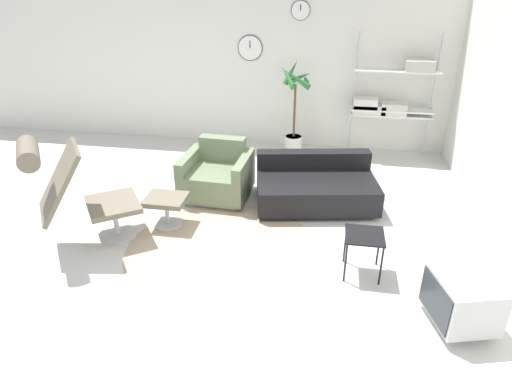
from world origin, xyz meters
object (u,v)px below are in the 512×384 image
(couch_low, at_px, (315,187))
(potted_plant, at_px, (294,115))
(side_table, at_px, (364,240))
(crt_television, at_px, (462,300))
(armchair_red, at_px, (218,176))
(ottoman, at_px, (166,204))
(lounge_chair, at_px, (69,183))
(shelf_unit, at_px, (389,98))

(couch_low, relative_size, potted_plant, 1.09)
(side_table, relative_size, crt_television, 0.68)
(armchair_red, relative_size, side_table, 2.00)
(ottoman, distance_m, side_table, 2.35)
(side_table, height_order, crt_television, crt_television)
(side_table, bearing_deg, lounge_chair, 179.42)
(armchair_red, xyz_separation_m, shelf_unit, (2.31, 1.86, 0.68))
(armchair_red, distance_m, crt_television, 3.37)
(armchair_red, bearing_deg, crt_television, 144.95)
(shelf_unit, bearing_deg, couch_low, -118.15)
(lounge_chair, bearing_deg, side_table, 54.39)
(crt_television, bearing_deg, potted_plant, 9.93)
(lounge_chair, height_order, ottoman, lounge_chair)
(potted_plant, bearing_deg, armchair_red, -117.20)
(lounge_chair, height_order, potted_plant, potted_plant)
(ottoman, relative_size, crt_television, 0.72)
(armchair_red, bearing_deg, lounge_chair, 52.29)
(crt_television, bearing_deg, ottoman, 52.73)
(couch_low, relative_size, shelf_unit, 0.86)
(lounge_chair, xyz_separation_m, armchair_red, (1.24, 1.43, -0.48))
(lounge_chair, height_order, side_table, lounge_chair)
(lounge_chair, distance_m, armchair_red, 1.95)
(couch_low, distance_m, potted_plant, 1.81)
(armchair_red, relative_size, couch_low, 0.55)
(armchair_red, bearing_deg, ottoman, 67.11)
(armchair_red, distance_m, shelf_unit, 3.05)
(crt_television, bearing_deg, lounge_chair, 65.06)
(side_table, bearing_deg, potted_plant, 107.33)
(lounge_chair, relative_size, potted_plant, 0.83)
(lounge_chair, xyz_separation_m, couch_low, (2.55, 1.42, -0.53))
(lounge_chair, bearing_deg, shelf_unit, 97.78)
(side_table, bearing_deg, ottoman, 165.00)
(lounge_chair, distance_m, potted_plant, 3.76)
(potted_plant, bearing_deg, couch_low, -75.44)
(crt_television, distance_m, potted_plant, 4.19)
(armchair_red, xyz_separation_m, couch_low, (1.31, -0.02, -0.05))
(side_table, distance_m, crt_television, 1.02)
(lounge_chair, height_order, couch_low, lounge_chair)
(armchair_red, relative_size, potted_plant, 0.60)
(couch_low, distance_m, crt_television, 2.47)
(potted_plant, bearing_deg, shelf_unit, 6.95)
(lounge_chair, xyz_separation_m, crt_television, (3.89, -0.66, -0.49))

